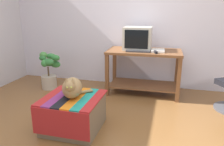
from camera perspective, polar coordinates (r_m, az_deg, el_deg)
ground_plane at (r=2.67m, az=-4.08°, el=-16.63°), size 14.00×14.00×0.00m
back_wall at (r=4.22m, az=4.88°, el=14.32°), size 8.00×0.10×2.60m
desk at (r=3.84m, az=8.23°, el=2.24°), size 1.26×0.69×0.77m
tv_monitor at (r=3.82m, az=6.70°, el=8.87°), size 0.48×0.42×0.39m
keyboard at (r=3.65m, az=6.83°, el=5.70°), size 0.41×0.17×0.02m
book at (r=3.73m, az=11.87°, el=5.75°), size 0.23×0.28×0.03m
ottoman_with_blanket at (r=2.79m, az=-10.07°, el=-10.18°), size 0.69×0.69×0.42m
cat at (r=2.65m, az=-10.35°, el=-3.76°), size 0.35×0.43×0.29m
potted_plant at (r=4.24m, az=-16.06°, el=0.32°), size 0.44×0.39×0.68m
stapler at (r=3.56m, az=11.29°, el=5.35°), size 0.07×0.12×0.04m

